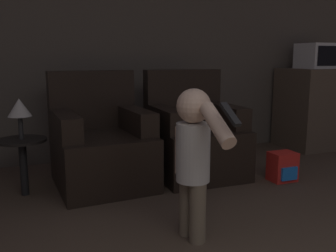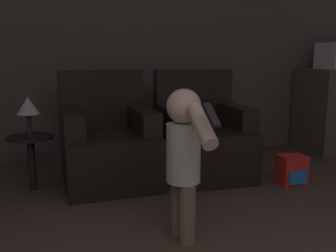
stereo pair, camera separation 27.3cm
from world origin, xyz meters
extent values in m
cube|color=#51493F|center=(0.00, 4.50, 1.30)|extent=(8.40, 0.05, 2.60)
cube|color=black|center=(-0.15, 3.59, 0.22)|extent=(0.82, 0.88, 0.45)
cube|color=black|center=(-0.18, 3.93, 0.71)|extent=(0.77, 0.21, 0.52)
cube|color=black|center=(-0.46, 3.58, 0.55)|extent=(0.20, 0.68, 0.20)
cube|color=black|center=(0.15, 3.61, 0.55)|extent=(0.20, 0.68, 0.20)
cube|color=black|center=(0.72, 3.59, 0.22)|extent=(0.77, 0.84, 0.45)
cube|color=black|center=(0.72, 3.93, 0.71)|extent=(0.77, 0.17, 0.52)
cube|color=black|center=(0.42, 3.60, 0.55)|extent=(0.17, 0.67, 0.20)
cube|color=black|center=(1.02, 3.59, 0.55)|extent=(0.17, 0.67, 0.20)
cylinder|color=brown|center=(0.17, 2.39, 0.18)|extent=(0.10, 0.10, 0.37)
cylinder|color=brown|center=(0.15, 2.50, 0.18)|extent=(0.10, 0.10, 0.37)
cylinder|color=#B7B2A8|center=(0.16, 2.45, 0.54)|extent=(0.20, 0.20, 0.35)
sphere|color=beige|center=(0.16, 2.45, 0.81)|extent=(0.20, 0.20, 0.20)
cylinder|color=beige|center=(0.14, 2.57, 0.53)|extent=(0.08, 0.08, 0.29)
cylinder|color=beige|center=(0.18, 2.20, 0.74)|extent=(0.08, 0.29, 0.22)
cube|color=black|center=(0.18, 2.07, 0.82)|extent=(0.04, 0.16, 0.10)
cube|color=red|center=(1.36, 3.15, 0.13)|extent=(0.23, 0.17, 0.26)
cube|color=blue|center=(1.36, 3.05, 0.09)|extent=(0.16, 0.02, 0.11)
cylinder|color=black|center=(-0.79, 3.59, 0.22)|extent=(0.06, 0.06, 0.44)
cylinder|color=black|center=(-0.79, 3.59, 0.45)|extent=(0.38, 0.38, 0.02)
cylinder|color=#262626|center=(-0.79, 3.59, 0.55)|extent=(0.04, 0.04, 0.18)
cone|color=#B2ADA3|center=(-0.79, 3.59, 0.71)|extent=(0.18, 0.18, 0.14)
camera|label=1|loc=(-0.74, 0.51, 1.09)|focal=40.00mm
camera|label=2|loc=(-0.48, 0.43, 1.09)|focal=40.00mm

